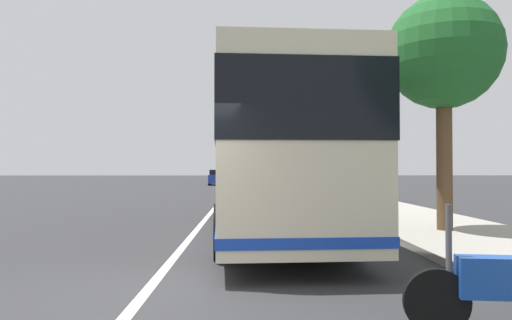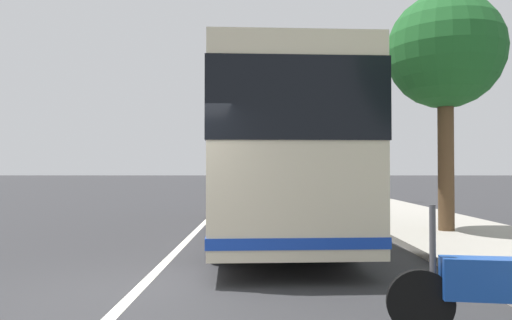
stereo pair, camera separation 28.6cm
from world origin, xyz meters
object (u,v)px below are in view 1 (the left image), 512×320
at_px(coach_bus, 267,152).
at_px(car_behind_bus, 248,183).
at_px(car_side_street, 218,178).
at_px(roadside_tree_mid_block, 444,54).
at_px(utility_pole, 355,127).

relative_size(coach_bus, car_behind_bus, 2.64).
relative_size(car_side_street, roadside_tree_mid_block, 0.70).
bearing_deg(roadside_tree_mid_block, car_side_street, 12.08).
xyz_separation_m(car_side_street, car_behind_bus, (-16.57, -2.97, -0.03)).
bearing_deg(roadside_tree_mid_block, car_behind_bus, 13.70).
bearing_deg(car_side_street, car_behind_bus, 8.33).
distance_m(car_side_street, car_behind_bus, 16.83).
xyz_separation_m(roadside_tree_mid_block, utility_pole, (12.10, -0.61, -0.69)).
height_order(car_side_street, roadside_tree_mid_block, roadside_tree_mid_block).
bearing_deg(utility_pole, car_behind_bus, 36.31).
xyz_separation_m(coach_bus, utility_pole, (11.34, -4.91, 1.66)).
relative_size(car_side_street, utility_pole, 0.55).
relative_size(coach_bus, roadside_tree_mid_block, 1.99).
relative_size(car_behind_bus, utility_pole, 0.59).
bearing_deg(coach_bus, car_behind_bus, -1.96).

